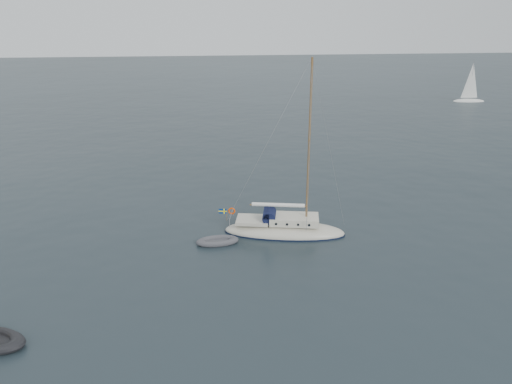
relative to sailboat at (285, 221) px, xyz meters
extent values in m
plane|color=black|center=(-1.70, -1.26, -0.94)|extent=(300.00, 300.00, 0.00)
ellipsoid|color=beige|center=(0.00, 0.00, -0.81)|extent=(8.32, 2.59, 1.39)
cube|color=#EDE7CC|center=(0.64, 0.00, 0.15)|extent=(3.33, 1.76, 0.51)
cube|color=beige|center=(-2.22, 0.00, 0.00)|extent=(2.22, 1.76, 0.23)
cylinder|color=#0F1534|center=(-1.07, 0.00, 0.40)|extent=(0.89, 1.52, 0.89)
cube|color=#0F1534|center=(-1.25, 0.00, 0.59)|extent=(0.42, 1.52, 0.37)
cylinder|color=brown|center=(1.48, 0.00, 5.43)|extent=(0.14, 0.14, 11.09)
cylinder|color=brown|center=(1.48, 0.00, 5.99)|extent=(0.05, 2.03, 0.05)
cylinder|color=brown|center=(-0.46, 0.00, 1.14)|extent=(3.88, 0.09, 0.09)
cylinder|color=silver|center=(-0.46, 0.00, 1.18)|extent=(3.61, 0.26, 0.26)
cylinder|color=gray|center=(-3.70, 0.00, 0.40)|extent=(0.04, 2.03, 0.04)
torus|color=#FF4400|center=(-3.75, 0.55, 0.40)|extent=(0.50, 0.09, 0.50)
cylinder|color=brown|center=(-4.02, 0.00, 0.30)|extent=(0.03, 0.03, 0.83)
cube|color=navy|center=(-4.30, 0.00, 0.58)|extent=(0.55, 0.02, 0.35)
cube|color=yellow|center=(-4.30, 0.00, 0.58)|extent=(0.57, 0.03, 0.08)
cube|color=yellow|center=(-4.20, 0.00, 0.58)|extent=(0.08, 0.03, 0.37)
cylinder|color=black|center=(-0.56, 0.89, 0.15)|extent=(0.17, 0.06, 0.17)
cylinder|color=black|center=(-0.56, -0.89, 0.15)|extent=(0.17, 0.06, 0.17)
cylinder|color=black|center=(0.18, 0.89, 0.15)|extent=(0.17, 0.06, 0.17)
cylinder|color=black|center=(0.18, -0.89, 0.15)|extent=(0.17, 0.06, 0.17)
cylinder|color=black|center=(0.92, 0.89, 0.15)|extent=(0.17, 0.06, 0.17)
cylinder|color=black|center=(0.92, -0.89, 0.15)|extent=(0.17, 0.06, 0.17)
cylinder|color=black|center=(1.66, 0.89, 0.15)|extent=(0.17, 0.06, 0.17)
cylinder|color=black|center=(1.66, -0.89, 0.15)|extent=(0.17, 0.06, 0.17)
cube|color=#4B4B50|center=(-4.70, -1.03, -0.82)|extent=(1.73, 0.71, 0.10)
ellipsoid|color=silver|center=(40.60, 49.26, -0.90)|extent=(5.40, 1.80, 0.90)
cylinder|color=gray|center=(40.60, 49.26, 2.65)|extent=(0.09, 0.09, 6.30)
cone|color=silver|center=(40.55, 49.26, 2.65)|extent=(2.88, 2.88, 5.85)
camera|label=1|loc=(-5.76, -31.13, 13.61)|focal=35.00mm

